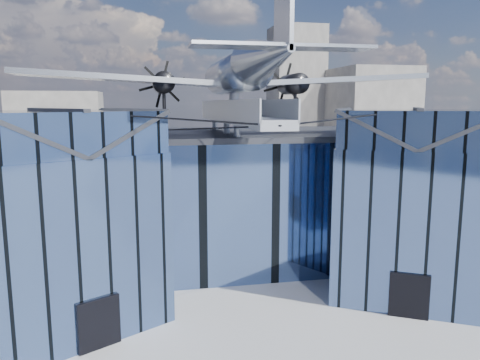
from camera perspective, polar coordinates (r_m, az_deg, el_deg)
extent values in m
plane|color=gray|center=(30.34, 0.77, -14.16)|extent=(120.00, 120.00, 0.00)
cube|color=#496395|center=(37.40, -2.13, -2.00)|extent=(28.00, 14.00, 9.50)
cube|color=#27292F|center=(36.75, -2.18, 5.59)|extent=(28.00, 14.00, 0.40)
cube|color=#496395|center=(27.58, -20.73, -6.73)|extent=(11.79, 11.43, 9.50)
cube|color=#496395|center=(26.63, -21.45, 5.48)|extent=(11.56, 11.20, 2.20)
cube|color=#27292F|center=(25.94, -26.13, 5.09)|extent=(7.98, 9.23, 2.40)
cube|color=#27292F|center=(27.48, -17.03, 5.81)|extent=(7.98, 9.23, 2.40)
cube|color=#27292F|center=(26.59, -21.60, 7.95)|extent=(4.30, 7.10, 0.18)
cube|color=black|center=(25.25, -16.83, -16.40)|extent=(2.03, 1.32, 2.60)
cube|color=black|center=(29.38, -12.48, -5.37)|extent=(0.34, 0.34, 9.50)
cube|color=#496395|center=(31.77, 20.11, -4.61)|extent=(11.79, 11.43, 9.50)
cube|color=#496395|center=(30.95, 20.71, 5.97)|extent=(11.56, 11.20, 2.20)
cube|color=#27292F|center=(30.95, 16.53, 6.18)|extent=(7.98, 9.23, 2.40)
cube|color=#27292F|center=(31.11, 24.87, 5.72)|extent=(7.98, 9.23, 2.40)
cube|color=#27292F|center=(30.91, 20.84, 8.09)|extent=(4.30, 7.10, 0.18)
cube|color=black|center=(28.95, 19.91, -13.14)|extent=(2.03, 1.32, 2.60)
cube|color=black|center=(31.93, 12.00, -4.17)|extent=(0.34, 0.34, 9.50)
cube|color=#9397A0|center=(31.27, -0.55, 7.51)|extent=(1.80, 21.00, 0.50)
cube|color=#9397A0|center=(31.10, -2.20, 8.69)|extent=(0.08, 21.00, 1.10)
cube|color=#9397A0|center=(31.44, 1.08, 8.70)|extent=(0.08, 21.00, 1.10)
cylinder|color=#9397A0|center=(40.66, -3.10, 6.96)|extent=(0.44, 0.44, 1.35)
cylinder|color=#9397A0|center=(34.74, -1.65, 6.57)|extent=(0.44, 0.44, 1.35)
cylinder|color=#9397A0|center=(30.81, -0.37, 6.23)|extent=(0.44, 0.44, 1.35)
cylinder|color=#9397A0|center=(31.75, -0.73, 9.25)|extent=(0.70, 0.70, 1.40)
cylinder|color=black|center=(23.21, -9.89, 7.49)|extent=(10.55, 6.08, 0.69)
cylinder|color=black|center=(25.75, 14.37, 7.50)|extent=(10.55, 6.08, 0.69)
cylinder|color=black|center=(28.88, -5.68, 6.22)|extent=(6.09, 17.04, 1.19)
cylinder|color=black|center=(30.08, 5.83, 6.34)|extent=(6.09, 17.04, 1.19)
cylinder|color=#ACB2BA|center=(31.80, -0.73, 12.77)|extent=(2.50, 11.00, 2.50)
sphere|color=#ACB2BA|center=(37.21, -2.35, 12.26)|extent=(2.50, 2.50, 2.50)
cube|color=black|center=(36.27, -2.10, 13.42)|extent=(1.60, 1.40, 0.50)
cone|color=#ACB2BA|center=(23.07, 3.57, 14.81)|extent=(2.50, 7.00, 2.50)
cube|color=#ACB2BA|center=(21.10, 5.34, 19.69)|extent=(0.18, 2.40, 3.40)
cube|color=#ACB2BA|center=(20.99, 5.20, 15.88)|extent=(8.00, 1.80, 0.14)
cube|color=#ACB2BA|center=(32.25, -13.67, 11.93)|extent=(14.00, 3.20, 1.08)
cylinder|color=black|center=(32.85, -9.34, 11.58)|extent=(1.44, 3.20, 1.44)
cone|color=black|center=(34.64, -9.46, 11.45)|extent=(0.70, 0.70, 0.70)
cube|color=black|center=(34.79, -9.47, 11.44)|extent=(1.05, 0.06, 3.33)
cube|color=black|center=(34.79, -9.47, 11.44)|extent=(2.53, 0.06, 2.53)
cube|color=black|center=(34.79, -9.47, 11.44)|extent=(3.33, 0.06, 1.05)
cylinder|color=black|center=(32.22, -9.24, 9.44)|extent=(0.24, 0.24, 1.75)
cube|color=#ACB2BA|center=(34.72, 10.62, 11.82)|extent=(14.00, 3.20, 1.08)
cylinder|color=black|center=(34.46, 6.45, 11.53)|extent=(1.44, 3.20, 1.44)
cone|color=black|center=(36.18, 5.56, 11.43)|extent=(0.70, 0.70, 0.70)
cube|color=black|center=(36.32, 5.49, 11.43)|extent=(1.05, 0.06, 3.33)
cube|color=black|center=(36.32, 5.49, 11.43)|extent=(2.53, 0.06, 2.53)
cube|color=black|center=(36.32, 5.49, 11.43)|extent=(3.33, 0.06, 1.05)
cylinder|color=black|center=(33.87, 6.73, 9.49)|extent=(0.24, 0.24, 1.75)
cube|color=slate|center=(84.27, 15.40, 6.89)|extent=(12.00, 14.00, 18.00)
cube|color=slate|center=(83.54, -21.23, 5.20)|extent=(14.00, 10.00, 14.00)
cube|color=slate|center=(89.65, 6.78, 9.84)|extent=(9.00, 9.00, 26.00)
cylinder|color=black|center=(49.26, 21.76, -3.94)|extent=(0.41, 0.41, 2.71)
sphere|color=#214819|center=(48.79, 21.93, -1.17)|extent=(3.89, 3.89, 3.55)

